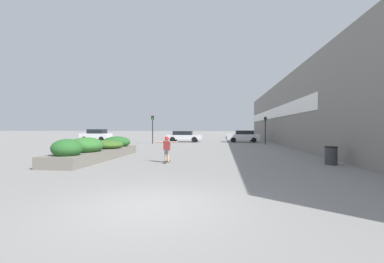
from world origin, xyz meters
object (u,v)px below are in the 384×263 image
object	(u,v)px
car_leftmost	(184,136)
traffic_light_left	(153,125)
car_rightmost	(243,136)
skateboard	(167,162)
car_center_right	(96,135)
skateboarder	(167,146)
traffic_light_right	(265,126)
trash_bin	(331,156)
car_center_left	(334,136)

from	to	relation	value
car_leftmost	traffic_light_left	world-z (taller)	traffic_light_left
car_rightmost	traffic_light_left	xyz separation A→B (m)	(-10.95, -4.69, 1.46)
skateboard	car_center_right	xyz separation A→B (m)	(-14.43, 20.41, 0.81)
skateboarder	traffic_light_right	world-z (taller)	traffic_light_right
trash_bin	car_rightmost	xyz separation A→B (m)	(-2.69, 20.53, 0.34)
skateboard	car_leftmost	bearing A→B (deg)	105.06
trash_bin	car_center_right	size ratio (longest dim) A/B	0.23
skateboard	car_center_left	world-z (taller)	car_center_left
skateboard	car_center_left	bearing A→B (deg)	60.28
car_leftmost	car_center_right	xyz separation A→B (m)	(-12.35, 0.19, 0.10)
car_leftmost	traffic_light_right	world-z (taller)	traffic_light_right
traffic_light_left	traffic_light_right	size ratio (longest dim) A/B	1.07
skateboard	car_leftmost	xyz separation A→B (m)	(-2.08, 20.22, 0.71)
car_center_left	car_center_right	distance (m)	31.52
skateboarder	traffic_light_left	xyz separation A→B (m)	(-5.23, 16.14, 1.38)
trash_bin	traffic_light_left	xyz separation A→B (m)	(-13.64, 15.85, 1.81)
car_leftmost	car_center_left	bearing A→B (deg)	92.83
trash_bin	traffic_light_right	size ratio (longest dim) A/B	0.30
trash_bin	car_leftmost	bearing A→B (deg)	117.77
traffic_light_right	car_center_left	bearing A→B (deg)	28.57
skateboarder	trash_bin	xyz separation A→B (m)	(8.41, 0.30, -0.43)
skateboarder	car_center_left	world-z (taller)	car_center_left
car_leftmost	car_center_right	bearing A→B (deg)	-90.88
car_center_left	traffic_light_right	size ratio (longest dim) A/B	1.30
skateboarder	traffic_light_left	size ratio (longest dim) A/B	0.40
car_rightmost	car_center_left	bearing A→B (deg)	-88.30
skateboarder	car_rightmost	world-z (taller)	car_rightmost
car_center_right	traffic_light_right	world-z (taller)	traffic_light_right
skateboarder	car_leftmost	world-z (taller)	car_leftmost
trash_bin	traffic_light_right	world-z (taller)	traffic_light_right
car_leftmost	skateboard	bearing A→B (deg)	5.88
car_leftmost	car_center_left	size ratio (longest dim) A/B	1.14
trash_bin	traffic_light_right	distance (m)	15.89
car_center_right	car_leftmost	bearing A→B (deg)	-90.88
skateboard	car_center_right	bearing A→B (deg)	134.44
car_rightmost	car_center_right	bearing A→B (deg)	91.19
skateboard	car_center_right	world-z (taller)	car_center_right
skateboard	car_center_right	distance (m)	25.01
skateboard	car_leftmost	world-z (taller)	car_leftmost
skateboard	skateboarder	bearing A→B (deg)	-73.70
skateboarder	car_rightmost	size ratio (longest dim) A/B	0.32
car_center_right	traffic_light_left	size ratio (longest dim) A/B	1.20
car_rightmost	car_leftmost	bearing A→B (deg)	94.46
skateboard	car_center_left	size ratio (longest dim) A/B	0.17
skateboard	car_leftmost	distance (m)	20.34
skateboarder	car_center_right	world-z (taller)	car_center_right
car_center_left	car_center_right	bearing A→B (deg)	91.37
car_center_right	traffic_light_left	bearing A→B (deg)	-114.89
skateboard	skateboarder	distance (m)	0.82
skateboard	traffic_light_right	xyz separation A→B (m)	(7.75, 16.09, 2.07)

